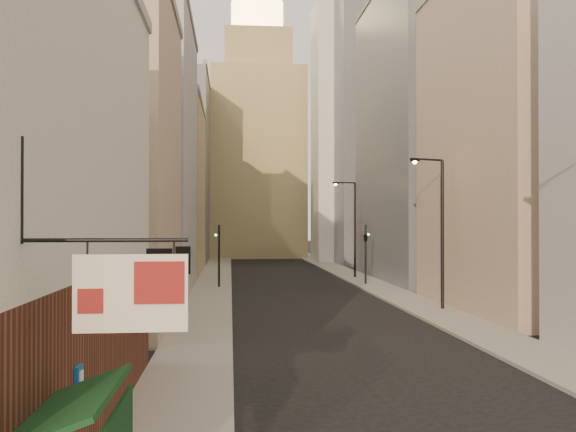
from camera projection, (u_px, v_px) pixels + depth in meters
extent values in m
cube|color=gray|center=(215.00, 276.00, 60.77)|extent=(3.00, 140.00, 0.15)
cube|color=gray|center=(351.00, 275.00, 61.94)|extent=(3.00, 140.00, 0.15)
cylinder|color=black|center=(102.00, 240.00, 9.00)|extent=(2.40, 0.06, 0.06)
cube|color=beige|center=(131.00, 293.00, 9.03)|extent=(1.60, 0.06, 1.10)
cube|color=maroon|center=(160.00, 282.00, 9.07)|extent=(0.70, 0.10, 0.60)
cube|color=maroon|center=(91.00, 301.00, 8.98)|extent=(0.35, 0.10, 0.35)
cube|color=black|center=(72.00, 405.00, 9.13)|extent=(1.25, 3.00, 0.52)
cube|color=#0F50A5|center=(78.00, 379.00, 12.06)|extent=(0.08, 0.40, 0.50)
cube|color=black|center=(159.00, 273.00, 19.91)|extent=(0.80, 0.08, 1.50)
cube|color=black|center=(183.00, 260.00, 29.86)|extent=(0.70, 0.08, 1.30)
cube|color=gray|center=(90.00, 165.00, 31.48)|extent=(8.00, 12.00, 16.00)
cube|color=gray|center=(137.00, 157.00, 47.44)|extent=(8.00, 16.00, 20.00)
cube|color=tan|center=(162.00, 190.00, 65.35)|extent=(8.00, 18.00, 17.00)
cube|color=gray|center=(178.00, 172.00, 85.31)|extent=(8.00, 20.00, 24.00)
cube|color=gray|center=(522.00, 140.00, 37.64)|extent=(8.00, 16.00, 20.00)
cube|color=gray|center=(421.00, 136.00, 57.59)|extent=(8.00, 20.00, 26.00)
cube|color=gray|center=(403.00, 75.00, 86.15)|extent=(20.00, 22.00, 50.00)
cube|color=tan|center=(257.00, 165.00, 98.27)|extent=(14.00, 14.00, 28.00)
cube|color=tan|center=(257.00, 55.00, 98.45)|extent=(10.00, 10.00, 6.00)
cylinder|color=#FFCC72|center=(257.00, 19.00, 98.51)|extent=(8.00, 8.00, 5.00)
cube|color=silver|center=(344.00, 134.00, 85.34)|extent=(8.00, 8.00, 34.00)
cylinder|color=black|center=(442.00, 236.00, 37.43)|extent=(0.20, 0.20, 8.81)
cylinder|color=black|center=(429.00, 160.00, 37.06)|extent=(1.88, 0.79, 0.12)
cube|color=black|center=(415.00, 160.00, 36.63)|extent=(0.58, 0.39, 0.18)
sphere|color=#FF9B3F|center=(415.00, 162.00, 36.63)|extent=(0.24, 0.24, 0.24)
cylinder|color=black|center=(355.00, 231.00, 59.12)|extent=(0.20, 0.20, 8.86)
cylinder|color=black|center=(345.00, 183.00, 58.81)|extent=(1.92, 0.65, 0.12)
cube|color=black|center=(336.00, 183.00, 58.46)|extent=(0.58, 0.36, 0.18)
sphere|color=#FF9B3F|center=(336.00, 184.00, 58.46)|extent=(0.24, 0.24, 0.24)
cylinder|color=black|center=(219.00, 257.00, 50.07)|extent=(0.16, 0.16, 5.00)
imported|color=black|center=(219.00, 235.00, 50.09)|extent=(0.47, 0.47, 1.08)
sphere|color=#19E533|center=(216.00, 235.00, 50.07)|extent=(0.16, 0.16, 0.16)
cylinder|color=black|center=(366.00, 255.00, 52.53)|extent=(0.16, 0.16, 5.00)
imported|color=black|center=(366.00, 234.00, 52.55)|extent=(0.55, 0.55, 1.22)
sphere|color=#19E533|center=(369.00, 234.00, 52.57)|extent=(0.16, 0.16, 0.16)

